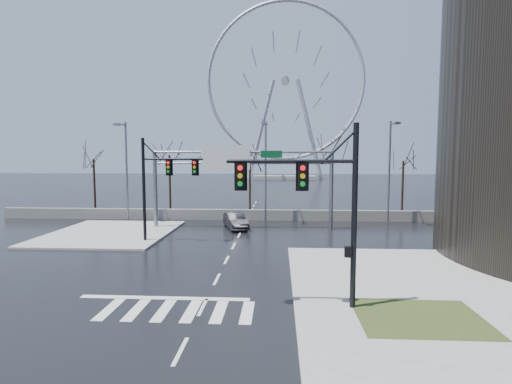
# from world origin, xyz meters

# --- Properties ---
(ground) EXTENTS (260.00, 260.00, 0.00)m
(ground) POSITION_xyz_m (0.00, 0.00, 0.00)
(ground) COLOR black
(ground) RESTS_ON ground
(sidewalk_near) EXTENTS (12.00, 12.00, 0.15)m
(sidewalk_near) POSITION_xyz_m (10.00, -9.00, 0.07)
(sidewalk_near) COLOR gray
(sidewalk_near) RESTS_ON ground
(sidewalk_right_ext) EXTENTS (12.00, 10.00, 0.15)m
(sidewalk_right_ext) POSITION_xyz_m (10.00, 2.00, 0.07)
(sidewalk_right_ext) COLOR gray
(sidewalk_right_ext) RESTS_ON ground
(sidewalk_far) EXTENTS (10.00, 12.00, 0.15)m
(sidewalk_far) POSITION_xyz_m (-11.00, 12.00, 0.07)
(sidewalk_far) COLOR gray
(sidewalk_far) RESTS_ON ground
(grass_strip) EXTENTS (5.00, 4.00, 0.02)m
(grass_strip) POSITION_xyz_m (9.00, -5.00, 0.15)
(grass_strip) COLOR #2C3717
(grass_strip) RESTS_ON sidewalk_near
(barrier_wall) EXTENTS (52.00, 0.50, 1.10)m
(barrier_wall) POSITION_xyz_m (0.00, 20.00, 0.55)
(barrier_wall) COLOR slate
(barrier_wall) RESTS_ON ground
(signal_mast_near) EXTENTS (5.52, 0.41, 8.00)m
(signal_mast_near) POSITION_xyz_m (5.14, -4.04, 4.87)
(signal_mast_near) COLOR black
(signal_mast_near) RESTS_ON ground
(signal_mast_far) EXTENTS (4.72, 0.41, 8.00)m
(signal_mast_far) POSITION_xyz_m (-5.87, 8.96, 4.83)
(signal_mast_far) COLOR black
(signal_mast_far) RESTS_ON ground
(sign_gantry) EXTENTS (16.36, 0.40, 7.60)m
(sign_gantry) POSITION_xyz_m (-0.38, 14.96, 5.18)
(sign_gantry) COLOR slate
(sign_gantry) RESTS_ON ground
(streetlight_left) EXTENTS (0.50, 2.55, 10.00)m
(streetlight_left) POSITION_xyz_m (-12.00, 18.16, 5.89)
(streetlight_left) COLOR slate
(streetlight_left) RESTS_ON ground
(streetlight_mid) EXTENTS (0.50, 2.55, 10.00)m
(streetlight_mid) POSITION_xyz_m (2.00, 18.16, 5.89)
(streetlight_mid) COLOR slate
(streetlight_mid) RESTS_ON ground
(streetlight_right) EXTENTS (0.50, 2.55, 10.00)m
(streetlight_right) POSITION_xyz_m (14.00, 18.16, 5.89)
(streetlight_right) COLOR slate
(streetlight_right) RESTS_ON ground
(tree_far_left) EXTENTS (3.50, 3.50, 7.00)m
(tree_far_left) POSITION_xyz_m (-18.00, 24.00, 5.57)
(tree_far_left) COLOR black
(tree_far_left) RESTS_ON ground
(tree_left) EXTENTS (3.75, 3.75, 7.50)m
(tree_left) POSITION_xyz_m (-9.00, 23.50, 5.98)
(tree_left) COLOR black
(tree_left) RESTS_ON ground
(tree_center) EXTENTS (3.25, 3.25, 6.50)m
(tree_center) POSITION_xyz_m (0.00, 24.50, 5.17)
(tree_center) COLOR black
(tree_center) RESTS_ON ground
(tree_right) EXTENTS (3.90, 3.90, 7.80)m
(tree_right) POSITION_xyz_m (9.00, 23.50, 6.22)
(tree_right) COLOR black
(tree_right) RESTS_ON ground
(tree_far_right) EXTENTS (3.40, 3.40, 6.80)m
(tree_far_right) POSITION_xyz_m (17.00, 24.00, 5.41)
(tree_far_right) COLOR black
(tree_far_right) RESTS_ON ground
(ferris_wheel) EXTENTS (45.00, 6.00, 50.91)m
(ferris_wheel) POSITION_xyz_m (5.00, 95.00, 26.13)
(ferris_wheel) COLOR gray
(ferris_wheel) RESTS_ON ground
(car) EXTENTS (2.91, 4.70, 1.46)m
(car) POSITION_xyz_m (-0.62, 15.01, 0.73)
(car) COLOR black
(car) RESTS_ON ground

